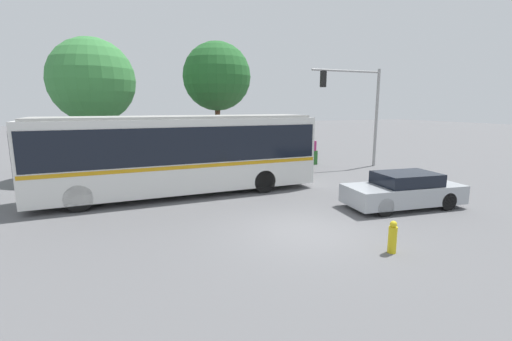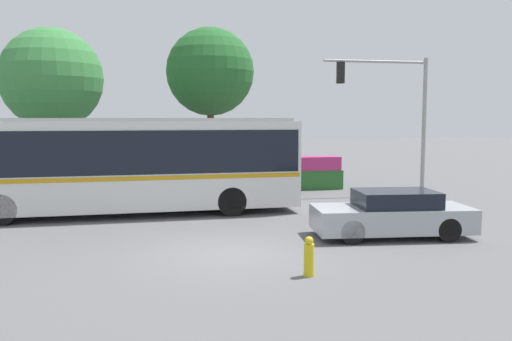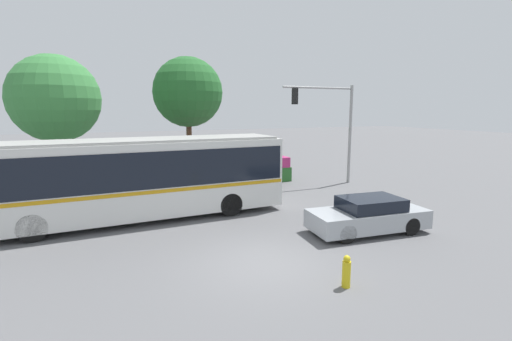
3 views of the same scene
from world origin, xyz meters
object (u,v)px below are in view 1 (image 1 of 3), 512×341
Objects in this scene: city_bus at (180,150)px; traffic_light_pole at (361,102)px; street_tree_left at (92,81)px; sedan_foreground at (404,191)px; street_tree_centre at (217,77)px; fire_hydrant at (392,238)px.

city_bus is 1.97× the size of traffic_light_pole.
street_tree_left is at bearing -12.16° from traffic_light_pole.
street_tree_left is (-3.51, 6.04, 3.15)m from city_bus.
city_bus is at bearing -29.13° from sedan_foreground.
street_tree_centre reaches higher than sedan_foreground.
traffic_light_pole is (11.38, 2.83, 2.10)m from city_bus.
street_tree_centre reaches higher than traffic_light_pole.
street_tree_centre is 16.16m from fire_hydrant.
street_tree_left is 8.47× the size of fire_hydrant.
sedan_foreground is 0.76× the size of traffic_light_pole.
city_bus is at bearing 115.76° from fire_hydrant.
city_bus is 1.52× the size of street_tree_centre.
city_bus is 7.66m from street_tree_left.
traffic_light_pole is 0.82× the size of street_tree_left.
sedan_foreground is 4.66m from fire_hydrant.
street_tree_left reaches higher than traffic_light_pole.
traffic_light_pole is at bearing -111.30° from sedan_foreground.
street_tree_left is (-14.88, 3.21, 1.06)m from traffic_light_pole.
sedan_foreground reaches higher than fire_hydrant.
fire_hydrant is at bearing 114.09° from city_bus.
street_tree_centre reaches higher than fire_hydrant.
traffic_light_pole is (3.98, 7.92, 3.36)m from sedan_foreground.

